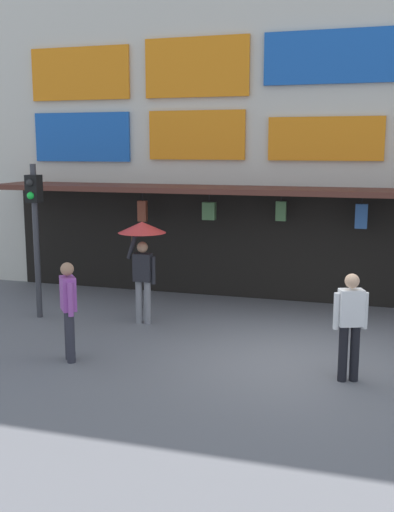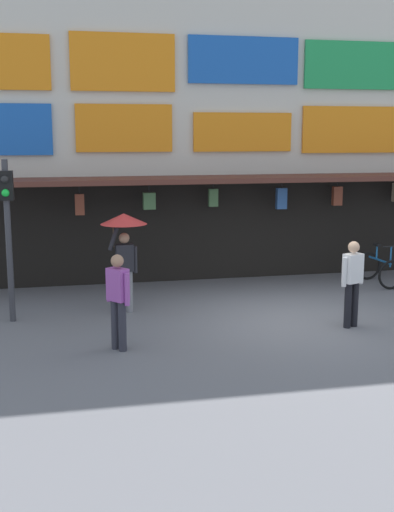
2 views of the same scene
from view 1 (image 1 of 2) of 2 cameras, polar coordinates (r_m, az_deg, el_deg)
ground_plane at (r=10.50m, az=9.40°, el=-9.60°), size 80.00×80.00×0.00m
shopfront at (r=14.44m, az=12.22°, el=11.69°), size 18.00×2.60×8.00m
traffic_light_near at (r=12.87m, az=-15.01°, el=3.64°), size 0.29×0.33×3.20m
pedestrian_with_umbrella at (r=12.10m, az=-5.16°, el=1.17°), size 0.96×0.96×2.08m
pedestrian_in_purple at (r=10.26m, az=-11.99°, el=-4.62°), size 0.40×0.44×1.68m
pedestrian_in_blue at (r=9.47m, az=14.22°, el=-5.97°), size 0.50×0.33×1.68m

